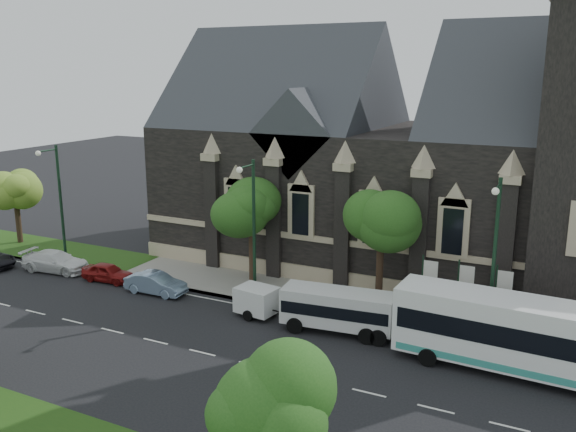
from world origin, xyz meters
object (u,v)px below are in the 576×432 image
Objects in this scene: tour_coach at (530,337)px; banner_flag_left at (427,283)px; tree_walk_far at (18,189)px; car_far_white at (56,261)px; banner_flag_center at (463,288)px; sedan at (156,283)px; tree_park_east at (277,400)px; banner_flag_right at (501,294)px; car_far_red at (108,272)px; shuttle_bus at (338,308)px; tree_walk_left at (255,200)px; street_lamp_mid at (252,224)px; tree_walk_right at (386,212)px; street_lamp_near at (494,254)px; street_lamp_far at (58,199)px; box_trailer at (257,300)px.

banner_flag_left is at bearing 147.47° from tour_coach.
tree_walk_far is 1.24× the size of car_far_white.
tree_walk_far reaches higher than banner_flag_center.
banner_flag_center is at bearing -82.15° from sedan.
sedan is (-16.69, 15.10, -3.93)m from tree_park_east.
tree_park_east reaches higher than banner_flag_right.
car_far_red is at bearing 179.74° from tour_coach.
banner_flag_right is 8.78m from shuttle_bus.
tree_walk_left is 15.56m from car_far_white.
street_lamp_mid reaches higher than shuttle_bus.
banner_flag_left is (3.08, -1.71, -3.43)m from tree_walk_right.
tour_coach is 27.21m from car_far_red.
tree_walk_right is 6.91m from shuttle_bus.
car_far_white is (-25.99, 15.49, -3.89)m from tree_park_east.
tree_walk_left is at bearing 120.87° from tree_park_east.
street_lamp_near reaches higher than car_far_red.
tree_walk_left is 0.85× the size of street_lamp_near.
street_lamp_far is at bearing 178.57° from tour_coach.
shuttle_bus is at bearing -4.14° from street_lamp_far.
banner_flag_right is 0.31× the size of tour_coach.
box_trailer is at bearing -138.80° from tree_walk_right.
tree_walk_far reaches higher than sedan.
banner_flag_left is at bearing -29.10° from tree_walk_right.
tree_park_east is 15.62m from tour_coach.
street_lamp_far is at bearing -21.50° from tree_walk_far.
tree_park_east is 17.66m from box_trailer.
shuttle_bus is at bearing -99.83° from tree_walk_right.
tree_walk_right is at bearing 48.91° from box_trailer.
street_lamp_near is 2.64× the size of box_trailer.
car_far_red is at bearing 171.27° from shuttle_bus.
tree_walk_far is 9.76m from car_far_white.
tree_walk_far is (-34.00, 19.50, 0.00)m from tree_park_east.
shuttle_bus is (-3.98, -3.52, -0.99)m from banner_flag_left.
sedan is (-16.80, -3.22, -1.70)m from banner_flag_left.
street_lamp_far reaches higher than banner_flag_center.
street_lamp_near is at bearing -28.06° from tree_walk_right.
street_lamp_mid is at bearing 133.38° from box_trailer.
shuttle_bus is at bearing -8.86° from tree_walk_far.
tour_coach is 3.06× the size of sedan.
tree_park_east reaches higher than box_trailer.
banner_flag_center is 28.29m from car_far_white.
tree_park_east is 19.32m from street_lamp_mid.
tree_park_east reaches higher than car_far_red.
street_lamp_near and street_lamp_far have the same top height.
tree_walk_far reaches higher than banner_flag_right.
sedan reaches higher than car_far_red.
box_trailer is at bearing -179.70° from tour_coach.
banner_flag_left reaches higher than car_far_white.
street_lamp_near reaches higher than tree_walk_far.
banner_flag_right is (38.11, -1.18, -2.24)m from tree_walk_far.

